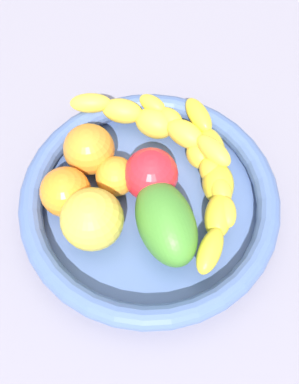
{
  "coord_description": "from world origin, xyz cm",
  "views": [
    {
      "loc": [
        -21.73,
        13.09,
        55.52
      ],
      "look_at": [
        0.0,
        0.0,
        7.92
      ],
      "focal_mm": 40.27,
      "sensor_mm": 36.0,
      "label": 1
    }
  ],
  "objects_px": {
    "orange_mid_left": "(89,149)",
    "mango_green": "(166,223)",
    "banana_draped_right": "(213,180)",
    "tomato_red": "(151,175)",
    "fruit_bowl": "(149,201)",
    "orange_front": "(66,192)",
    "apple_yellow": "(92,219)",
    "banana_draped_left": "(153,124)",
    "orange_mid_right": "(116,176)",
    "banana_arching_top": "(196,154)"
  },
  "relations": [
    {
      "from": "fruit_bowl",
      "to": "orange_mid_right",
      "type": "relative_size",
      "value": 6.39
    },
    {
      "from": "fruit_bowl",
      "to": "banana_draped_right",
      "type": "xyz_separation_m",
      "value": [
        -0.03,
        -0.08,
        0.02
      ]
    },
    {
      "from": "banana_draped_right",
      "to": "orange_front",
      "type": "distance_m",
      "value": 0.19
    },
    {
      "from": "orange_front",
      "to": "apple_yellow",
      "type": "distance_m",
      "value": 0.05
    },
    {
      "from": "banana_draped_right",
      "to": "orange_front",
      "type": "bearing_deg",
      "value": 64.63
    },
    {
      "from": "orange_mid_right",
      "to": "orange_mid_left",
      "type": "bearing_deg",
      "value": 13.41
    },
    {
      "from": "orange_mid_left",
      "to": "mango_green",
      "type": "bearing_deg",
      "value": -167.83
    },
    {
      "from": "fruit_bowl",
      "to": "tomato_red",
      "type": "bearing_deg",
      "value": -35.76
    },
    {
      "from": "banana_arching_top",
      "to": "tomato_red",
      "type": "relative_size",
      "value": 3.37
    },
    {
      "from": "banana_draped_left",
      "to": "tomato_red",
      "type": "relative_size",
      "value": 2.99
    },
    {
      "from": "mango_green",
      "to": "tomato_red",
      "type": "bearing_deg",
      "value": -15.9
    },
    {
      "from": "fruit_bowl",
      "to": "orange_mid_right",
      "type": "bearing_deg",
      "value": 29.11
    },
    {
      "from": "mango_green",
      "to": "banana_arching_top",
      "type": "bearing_deg",
      "value": -52.87
    },
    {
      "from": "fruit_bowl",
      "to": "banana_draped_right",
      "type": "relative_size",
      "value": 1.46
    },
    {
      "from": "banana_draped_right",
      "to": "banana_arching_top",
      "type": "bearing_deg",
      "value": -6.3
    },
    {
      "from": "banana_draped_left",
      "to": "orange_mid_right",
      "type": "height_order",
      "value": "same"
    },
    {
      "from": "orange_mid_right",
      "to": "apple_yellow",
      "type": "xyz_separation_m",
      "value": [
        -0.04,
        0.06,
        0.01
      ]
    },
    {
      "from": "orange_front",
      "to": "tomato_red",
      "type": "relative_size",
      "value": 0.92
    },
    {
      "from": "orange_mid_left",
      "to": "tomato_red",
      "type": "distance_m",
      "value": 0.09
    },
    {
      "from": "fruit_bowl",
      "to": "orange_mid_left",
      "type": "relative_size",
      "value": 4.93
    },
    {
      "from": "banana_draped_right",
      "to": "orange_mid_right",
      "type": "distance_m",
      "value": 0.12
    },
    {
      "from": "banana_draped_right",
      "to": "tomato_red",
      "type": "relative_size",
      "value": 3.28
    },
    {
      "from": "apple_yellow",
      "to": "fruit_bowl",
      "type": "bearing_deg",
      "value": -89.77
    },
    {
      "from": "orange_mid_right",
      "to": "mango_green",
      "type": "xyz_separation_m",
      "value": [
        -0.09,
        -0.02,
        0.01
      ]
    },
    {
      "from": "mango_green",
      "to": "tomato_red",
      "type": "height_order",
      "value": "same"
    },
    {
      "from": "orange_mid_right",
      "to": "fruit_bowl",
      "type": "bearing_deg",
      "value": -150.89
    },
    {
      "from": "banana_draped_left",
      "to": "mango_green",
      "type": "xyz_separation_m",
      "value": [
        -0.14,
        0.06,
        0.01
      ]
    },
    {
      "from": "orange_mid_right",
      "to": "banana_arching_top",
      "type": "bearing_deg",
      "value": -102.47
    },
    {
      "from": "fruit_bowl",
      "to": "orange_front",
      "type": "height_order",
      "value": "orange_front"
    },
    {
      "from": "orange_front",
      "to": "apple_yellow",
      "type": "bearing_deg",
      "value": -168.9
    },
    {
      "from": "orange_mid_left",
      "to": "apple_yellow",
      "type": "xyz_separation_m",
      "value": [
        -0.09,
        0.04,
        0.0
      ]
    },
    {
      "from": "tomato_red",
      "to": "fruit_bowl",
      "type": "bearing_deg",
      "value": 144.24
    },
    {
      "from": "banana_arching_top",
      "to": "orange_mid_left",
      "type": "bearing_deg",
      "value": 58.43
    },
    {
      "from": "fruit_bowl",
      "to": "banana_draped_right",
      "type": "distance_m",
      "value": 0.09
    },
    {
      "from": "orange_front",
      "to": "apple_yellow",
      "type": "relative_size",
      "value": 0.84
    },
    {
      "from": "banana_draped_left",
      "to": "banana_arching_top",
      "type": "relative_size",
      "value": 0.89
    },
    {
      "from": "banana_draped_left",
      "to": "mango_green",
      "type": "bearing_deg",
      "value": 154.83
    },
    {
      "from": "fruit_bowl",
      "to": "banana_draped_left",
      "type": "distance_m",
      "value": 0.11
    },
    {
      "from": "banana_draped_left",
      "to": "mango_green",
      "type": "distance_m",
      "value": 0.15
    },
    {
      "from": "banana_arching_top",
      "to": "banana_draped_right",
      "type": "bearing_deg",
      "value": 173.7
    },
    {
      "from": "apple_yellow",
      "to": "banana_draped_left",
      "type": "bearing_deg",
      "value": -57.09
    },
    {
      "from": "orange_mid_left",
      "to": "banana_draped_left",
      "type": "bearing_deg",
      "value": -92.65
    },
    {
      "from": "fruit_bowl",
      "to": "banana_arching_top",
      "type": "height_order",
      "value": "banana_arching_top"
    },
    {
      "from": "banana_draped_left",
      "to": "apple_yellow",
      "type": "xyz_separation_m",
      "value": [
        -0.09,
        0.14,
        0.01
      ]
    },
    {
      "from": "mango_green",
      "to": "apple_yellow",
      "type": "height_order",
      "value": "apple_yellow"
    },
    {
      "from": "banana_arching_top",
      "to": "apple_yellow",
      "type": "height_order",
      "value": "apple_yellow"
    },
    {
      "from": "banana_draped_right",
      "to": "apple_yellow",
      "type": "distance_m",
      "value": 0.16
    },
    {
      "from": "banana_draped_left",
      "to": "fruit_bowl",
      "type": "bearing_deg",
      "value": 146.71
    },
    {
      "from": "banana_arching_top",
      "to": "orange_mid_right",
      "type": "bearing_deg",
      "value": 77.53
    },
    {
      "from": "apple_yellow",
      "to": "orange_front",
      "type": "bearing_deg",
      "value": 11.1
    }
  ]
}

